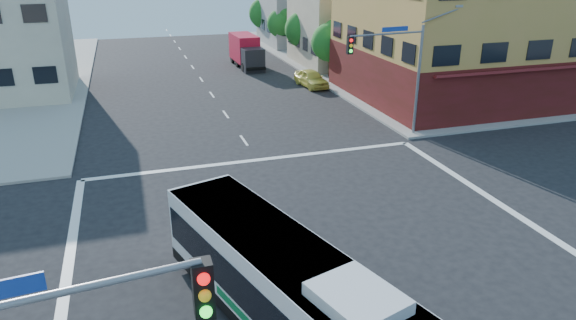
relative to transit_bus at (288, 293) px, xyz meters
name	(u,v)px	position (x,y,z in m)	size (l,w,h in m)	color
ground	(315,242)	(2.75, 5.05, -1.69)	(120.00, 120.00, 0.00)	black
sidewalk_ne	(487,52)	(37.75, 40.05, -1.61)	(50.00, 50.00, 0.15)	#99968E
corner_building_ne	(472,23)	(22.74, 23.53, 4.20)	(18.10, 15.44, 14.00)	#C18B45
building_east_near	(355,20)	(19.73, 39.03, 2.82)	(12.06, 10.06, 9.00)	#C1B394
building_east_far	(310,4)	(19.73, 53.03, 3.32)	(12.06, 10.06, 10.00)	#989893
signal_mast_ne	(397,60)	(11.83, 15.67, 3.29)	(7.91, 1.13, 8.07)	gray
street_tree_a	(332,40)	(14.66, 32.98, 1.90)	(3.60, 3.60, 5.53)	#3B2115
street_tree_b	(304,27)	(14.66, 40.98, 2.07)	(3.80, 3.80, 5.79)	#3B2115
street_tree_c	(282,21)	(14.66, 48.98, 1.77)	(3.40, 3.40, 5.29)	#3B2115
street_tree_d	(265,11)	(14.66, 56.98, 2.19)	(4.00, 4.00, 6.03)	#3B2115
transit_bus	(288,293)	(0.00, 0.00, 0.00)	(5.83, 11.86, 3.45)	black
box_truck	(246,52)	(8.21, 40.52, -0.13)	(2.29, 7.19, 3.21)	black
parked_car	(311,78)	(11.69, 30.24, -0.94)	(1.76, 4.38, 1.49)	#DDD050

